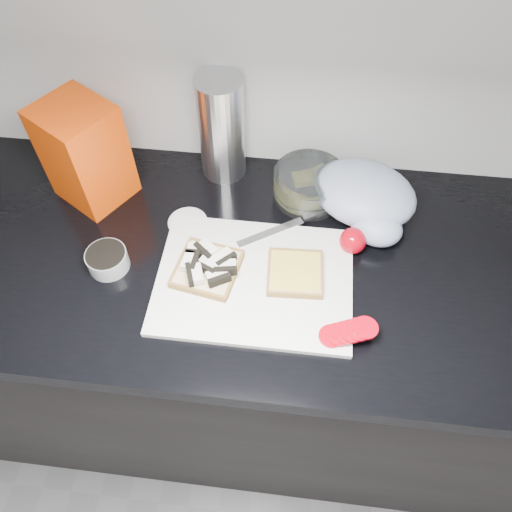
# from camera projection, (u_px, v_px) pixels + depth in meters

# --- Properties ---
(base_cabinet) EXTENTS (3.50, 0.60, 0.86)m
(base_cabinet) POSITION_uv_depth(u_px,v_px,m) (262.00, 350.00, 1.45)
(base_cabinet) COLOR black
(base_cabinet) RESTS_ON ground
(countertop) EXTENTS (3.50, 0.64, 0.04)m
(countertop) POSITION_uv_depth(u_px,v_px,m) (265.00, 261.00, 1.09)
(countertop) COLOR black
(countertop) RESTS_ON base_cabinet
(cutting_board) EXTENTS (0.40, 0.30, 0.01)m
(cutting_board) POSITION_uv_depth(u_px,v_px,m) (254.00, 280.00, 1.03)
(cutting_board) COLOR white
(cutting_board) RESTS_ON countertop
(bread_left) EXTENTS (0.15, 0.15, 0.04)m
(bread_left) POSITION_uv_depth(u_px,v_px,m) (208.00, 267.00, 1.02)
(bread_left) COLOR beige
(bread_left) RESTS_ON cutting_board
(bread_right) EXTENTS (0.12, 0.12, 0.02)m
(bread_right) POSITION_uv_depth(u_px,v_px,m) (295.00, 273.00, 1.02)
(bread_right) COLOR beige
(bread_right) RESTS_ON cutting_board
(tomato_slices) EXTENTS (0.12, 0.08, 0.02)m
(tomato_slices) POSITION_uv_depth(u_px,v_px,m) (348.00, 332.00, 0.94)
(tomato_slices) COLOR #B20412
(tomato_slices) RESTS_ON cutting_board
(knife) EXTENTS (0.21, 0.14, 0.01)m
(knife) POSITION_uv_depth(u_px,v_px,m) (298.00, 221.00, 1.11)
(knife) COLOR silver
(knife) RESTS_ON cutting_board
(seed_tub) EXTENTS (0.09, 0.09, 0.04)m
(seed_tub) POSITION_uv_depth(u_px,v_px,m) (107.00, 259.00, 1.03)
(seed_tub) COLOR #9BA0A0
(seed_tub) RESTS_ON countertop
(tub_lid) EXTENTS (0.09, 0.09, 0.01)m
(tub_lid) POSITION_uv_depth(u_px,v_px,m) (188.00, 223.00, 1.12)
(tub_lid) COLOR silver
(tub_lid) RESTS_ON countertop
(glass_bowl) EXTENTS (0.17, 0.17, 0.07)m
(glass_bowl) POSITION_uv_depth(u_px,v_px,m) (309.00, 185.00, 1.15)
(glass_bowl) COLOR silver
(glass_bowl) RESTS_ON countertop
(bread_bag) EXTENTS (0.20, 0.20, 0.23)m
(bread_bag) POSITION_uv_depth(u_px,v_px,m) (85.00, 154.00, 1.09)
(bread_bag) COLOR red
(bread_bag) RESTS_ON countertop
(steel_canister) EXTENTS (0.11, 0.11, 0.25)m
(steel_canister) POSITION_uv_depth(u_px,v_px,m) (222.00, 128.00, 1.12)
(steel_canister) COLOR silver
(steel_canister) RESTS_ON countertop
(grocery_bag) EXTENTS (0.29, 0.27, 0.10)m
(grocery_bag) POSITION_uv_depth(u_px,v_px,m) (366.00, 198.00, 1.10)
(grocery_bag) COLOR #A2AAC8
(grocery_bag) RESTS_ON countertop
(whole_tomatoes) EXTENTS (0.06, 0.06, 0.06)m
(whole_tomatoes) POSITION_uv_depth(u_px,v_px,m) (353.00, 241.00, 1.06)
(whole_tomatoes) COLOR #B20412
(whole_tomatoes) RESTS_ON countertop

